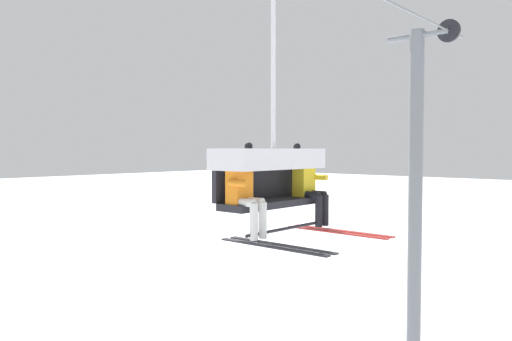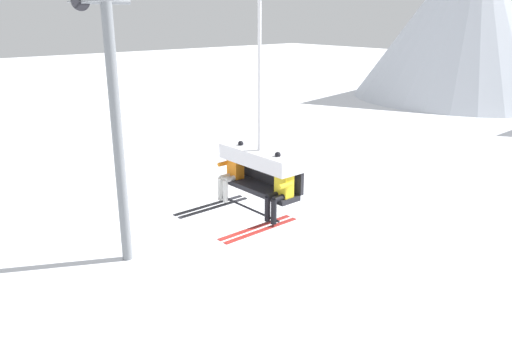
{
  "view_description": "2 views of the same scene",
  "coord_description": "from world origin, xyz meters",
  "px_view_note": "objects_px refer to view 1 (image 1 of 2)",
  "views": [
    {
      "loc": [
        -4.61,
        -5.42,
        5.85
      ],
      "look_at": [
        0.85,
        -0.62,
        5.54
      ],
      "focal_mm": 35.0,
      "sensor_mm": 36.0,
      "label": 1
    },
    {
      "loc": [
        8.18,
        -7.01,
        8.44
      ],
      "look_at": [
        0.89,
        -0.77,
        5.41
      ],
      "focal_mm": 35.0,
      "sensor_mm": 36.0,
      "label": 2
    }
  ],
  "objects_px": {
    "skier_yellow": "(310,185)",
    "skier_orange": "(246,191)",
    "lift_tower_far": "(416,194)",
    "chairlift_chair": "(269,165)"
  },
  "relations": [
    {
      "from": "skier_yellow",
      "to": "skier_orange",
      "type": "bearing_deg",
      "value": 180.0
    },
    {
      "from": "lift_tower_far",
      "to": "skier_orange",
      "type": "xyz_separation_m",
      "value": [
        -7.55,
        -0.92,
        0.6
      ]
    },
    {
      "from": "lift_tower_far",
      "to": "skier_orange",
      "type": "distance_m",
      "value": 7.63
    },
    {
      "from": "lift_tower_far",
      "to": "chairlift_chair",
      "type": "height_order",
      "value": "lift_tower_far"
    },
    {
      "from": "lift_tower_far",
      "to": "chairlift_chair",
      "type": "distance_m",
      "value": 6.91
    },
    {
      "from": "chairlift_chair",
      "to": "skier_orange",
      "type": "relative_size",
      "value": 2.43
    },
    {
      "from": "lift_tower_far",
      "to": "skier_yellow",
      "type": "height_order",
      "value": "lift_tower_far"
    },
    {
      "from": "chairlift_chair",
      "to": "skier_orange",
      "type": "xyz_separation_m",
      "value": [
        -0.74,
        -0.21,
        -0.32
      ]
    },
    {
      "from": "skier_orange",
      "to": "lift_tower_far",
      "type": "bearing_deg",
      "value": 6.98
    },
    {
      "from": "lift_tower_far",
      "to": "skier_yellow",
      "type": "bearing_deg",
      "value": -171.35
    }
  ]
}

